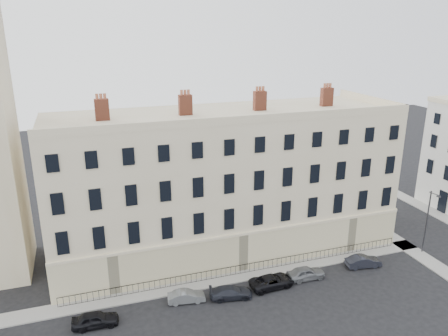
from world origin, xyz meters
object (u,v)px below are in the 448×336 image
(car_a, at_px, (95,319))
(car_d, at_px, (272,281))
(car_f, at_px, (363,261))
(car_e, at_px, (306,273))
(streetlamp, at_px, (428,220))
(car_b, at_px, (186,296))
(car_c, at_px, (231,292))

(car_a, xyz_separation_m, car_d, (16.05, 0.52, -0.04))
(car_f, bearing_deg, car_e, 99.11)
(car_f, distance_m, streetlamp, 8.57)
(car_b, bearing_deg, streetlamp, -81.25)
(car_f, xyz_separation_m, streetlamp, (7.87, 0.35, 3.36))
(car_c, height_order, car_f, car_f)
(car_a, xyz_separation_m, car_e, (19.74, 0.72, 0.01))
(car_b, relative_size, car_e, 0.88)
(car_d, distance_m, car_e, 3.70)
(car_d, relative_size, car_e, 1.14)
(car_b, distance_m, car_e, 11.89)
(car_a, xyz_separation_m, streetlamp, (34.26, 1.19, 3.32))
(car_b, distance_m, car_c, 4.02)
(car_e, height_order, streetlamp, streetlamp)
(car_c, distance_m, car_e, 7.95)
(car_d, bearing_deg, car_e, -90.31)
(streetlamp, bearing_deg, car_d, 171.54)
(car_d, height_order, streetlamp, streetlamp)
(streetlamp, bearing_deg, car_c, 172.18)
(car_e, bearing_deg, car_c, 95.76)
(car_a, xyz_separation_m, car_b, (7.85, 0.84, -0.09))
(car_b, relative_size, car_f, 0.91)
(car_c, relative_size, car_d, 0.90)
(car_c, distance_m, car_f, 14.60)
(car_a, distance_m, streetlamp, 34.44)
(streetlamp, bearing_deg, car_f, 171.96)
(car_c, bearing_deg, car_b, 89.53)
(car_b, distance_m, streetlamp, 26.63)
(car_b, bearing_deg, car_d, -84.21)
(car_a, relative_size, car_e, 0.99)
(car_a, distance_m, car_d, 16.06)
(car_b, height_order, car_f, car_f)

